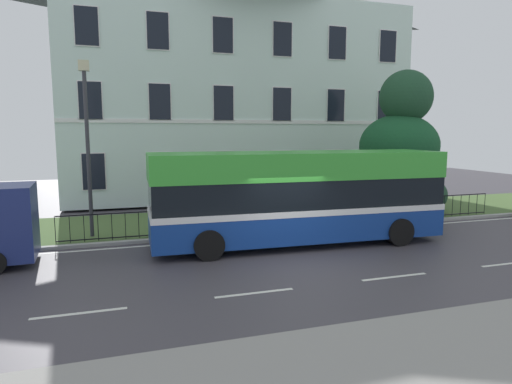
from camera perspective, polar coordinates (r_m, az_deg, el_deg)
name	(u,v)px	position (r m, az deg, el deg)	size (l,w,h in m)	color
ground_plane	(288,256)	(14.26, 4.10, -8.26)	(60.00, 56.00, 0.18)	#423E44
georgian_townhouse	(230,88)	(28.91, -3.41, 13.28)	(19.98, 10.19, 13.10)	silver
iron_verge_railing	(303,214)	(17.92, 6.14, -2.87)	(18.42, 0.04, 0.97)	black
evergreen_tree	(402,157)	(22.40, 18.28, 4.28)	(4.05, 4.11, 7.05)	#423328
single_decker_bus	(298,196)	(15.45, 5.45, -0.53)	(10.26, 2.96, 3.23)	navy
street_lamp_post	(87,137)	(16.94, -20.94, 6.65)	(0.36, 0.24, 6.27)	#333338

